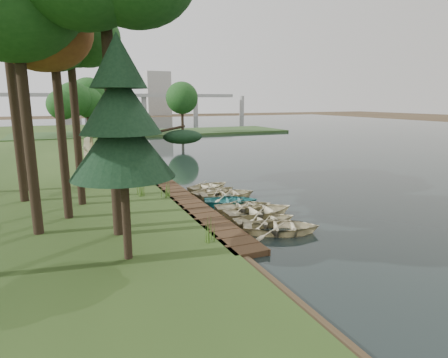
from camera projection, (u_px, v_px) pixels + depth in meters
name	position (u px, v px, depth m)	size (l,w,h in m)	color
ground	(216.00, 205.00, 22.87)	(300.00, 300.00, 0.00)	#3D2F1D
water	(361.00, 146.00, 52.42)	(130.00, 200.00, 0.05)	black
boardwalk	(191.00, 206.00, 22.22)	(1.60, 16.00, 0.30)	#372515
peninsula	(156.00, 133.00, 70.86)	(50.00, 14.00, 0.45)	#2B461F
far_trees	(137.00, 99.00, 68.29)	(45.60, 5.60, 8.80)	black
bridge	(122.00, 98.00, 134.05)	(95.90, 4.00, 8.60)	#A5A5A0
building_a	(158.00, 94.00, 158.46)	(10.00, 8.00, 18.00)	#A5A5A0
building_b	(69.00, 101.00, 150.07)	(8.00, 8.00, 12.00)	#A5A5A0
rowboat_0	(281.00, 225.00, 17.87)	(2.62, 3.67, 0.76)	beige
rowboat_1	(265.00, 218.00, 19.08)	(2.33, 3.26, 0.68)	beige
rowboat_2	(259.00, 209.00, 20.37)	(2.83, 3.96, 0.82)	beige
rowboat_3	(244.00, 205.00, 21.46)	(2.39, 3.35, 0.69)	beige
rowboat_4	(231.00, 200.00, 22.67)	(2.33, 3.26, 0.68)	teal
rowboat_5	(228.00, 193.00, 24.18)	(2.60, 3.64, 0.75)	beige
rowboat_6	(215.00, 190.00, 25.01)	(2.34, 3.28, 0.68)	beige
rowboat_7	(209.00, 185.00, 26.53)	(2.29, 3.21, 0.67)	beige
stored_rowboat	(93.00, 182.00, 26.30)	(2.56, 3.59, 0.74)	beige
tree_2	(52.00, 29.00, 17.57)	(4.25, 4.25, 11.18)	black
tree_4	(69.00, 42.00, 20.17)	(3.89, 3.89, 10.86)	black
tree_6	(8.00, 14.00, 23.13)	(4.28, 4.28, 13.22)	black
pine_tree	(121.00, 121.00, 13.41)	(3.80, 3.80, 8.30)	black
reeds_0	(209.00, 229.00, 16.15)	(0.60, 0.60, 1.07)	#3F661E
reeds_1	(165.00, 190.00, 23.50)	(0.60, 0.60, 0.92)	#3F661E
reeds_2	(141.00, 187.00, 23.88)	(0.60, 0.60, 1.10)	#3F661E
reeds_3	(146.00, 173.00, 28.75)	(0.60, 0.60, 0.99)	#3F661E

